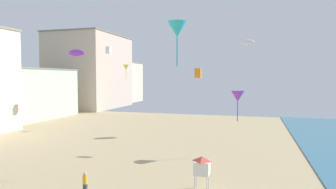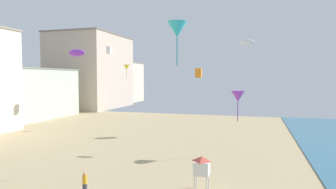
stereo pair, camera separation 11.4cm
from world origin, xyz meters
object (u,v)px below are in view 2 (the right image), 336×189
at_px(kite_cyan_delta, 177,30).
at_px(kite_white_parafoil, 248,42).
at_px(kite_white_box, 109,50).
at_px(kite_orange_box, 198,73).
at_px(lifeguard_stand, 202,166).
at_px(kite_purple_parafoil, 77,53).
at_px(kite_purple_delta, 238,96).
at_px(kite_flyer, 85,182).
at_px(kite_yellow_delta_2, 127,67).

bearing_deg(kite_cyan_delta, kite_white_parafoil, 60.62).
xyz_separation_m(kite_cyan_delta, kite_white_box, (-16.81, 18.92, 0.30)).
bearing_deg(kite_orange_box, lifeguard_stand, -78.56).
distance_m(lifeguard_stand, kite_white_box, 32.96).
bearing_deg(kite_purple_parafoil, kite_orange_box, 42.23).
height_order(kite_purple_delta, kite_orange_box, kite_orange_box).
relative_size(kite_purple_parafoil, kite_white_box, 1.94).
relative_size(kite_cyan_delta, kite_white_box, 3.44).
bearing_deg(kite_cyan_delta, kite_white_box, 131.61).
height_order(kite_flyer, kite_white_parafoil, kite_white_parafoil).
bearing_deg(kite_yellow_delta_2, kite_purple_delta, -34.72).
relative_size(kite_flyer, kite_yellow_delta_2, 0.70).
bearing_deg(kite_white_parafoil, kite_orange_box, 136.85).
bearing_deg(kite_cyan_delta, lifeguard_stand, -56.69).
height_order(kite_yellow_delta_2, kite_white_box, kite_white_box).
bearing_deg(kite_flyer, lifeguard_stand, -162.75).
bearing_deg(kite_white_box, kite_cyan_delta, -48.39).
xyz_separation_m(kite_flyer, kite_white_box, (-12.16, 26.91, 12.03)).
relative_size(kite_white_parafoil, kite_orange_box, 1.15).
bearing_deg(kite_yellow_delta_2, kite_white_box, -174.27).
bearing_deg(kite_white_box, kite_yellow_delta_2, 5.73).
relative_size(lifeguard_stand, kite_purple_parafoil, 1.13).
distance_m(kite_yellow_delta_2, kite_white_box, 4.19).
bearing_deg(lifeguard_stand, kite_purple_parafoil, 154.06).
bearing_deg(kite_purple_parafoil, kite_cyan_delta, -21.27).
xyz_separation_m(kite_white_parafoil, kite_white_box, (-22.68, 8.49, 0.42)).
relative_size(kite_cyan_delta, kite_purple_parafoil, 1.77).
height_order(kite_flyer, kite_white_box, kite_white_box).
distance_m(kite_flyer, kite_orange_box, 26.60).
bearing_deg(kite_flyer, kite_yellow_delta_2, -76.22).
xyz_separation_m(kite_cyan_delta, kite_purple_parafoil, (-14.09, 5.49, -1.30)).
height_order(kite_white_parafoil, kite_yellow_delta_2, kite_white_parafoil).
bearing_deg(kite_yellow_delta_2, kite_purple_parafoil, -91.29).
bearing_deg(kite_yellow_delta_2, lifeguard_stand, -54.81).
bearing_deg(lifeguard_stand, kite_white_parafoil, 84.86).
bearing_deg(kite_white_box, kite_flyer, -65.68).
relative_size(lifeguard_stand, kite_white_parafoil, 1.58).
relative_size(kite_white_parafoil, kite_purple_delta, 0.49).
relative_size(lifeguard_stand, kite_yellow_delta_2, 1.09).
bearing_deg(kite_white_parafoil, kite_white_box, 159.47).
bearing_deg(kite_cyan_delta, kite_yellow_delta_2, 125.64).
xyz_separation_m(kite_white_parafoil, kite_orange_box, (-7.14, 6.70, -3.50)).
relative_size(kite_purple_delta, kite_purple_parafoil, 1.46).
height_order(kite_flyer, lifeguard_stand, lifeguard_stand).
bearing_deg(kite_purple_parafoil, kite_purple_delta, 2.00).
distance_m(kite_cyan_delta, kite_purple_parafoil, 15.18).
bearing_deg(kite_white_box, kite_purple_delta, -30.26).
distance_m(lifeguard_stand, kite_cyan_delta, 12.26).
xyz_separation_m(lifeguard_stand, kite_purple_parafoil, (-17.26, 10.31, 9.51)).
bearing_deg(kite_orange_box, kite_flyer, -97.65).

